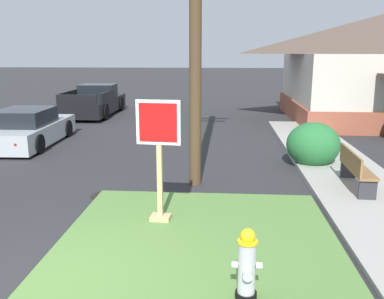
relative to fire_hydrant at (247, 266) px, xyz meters
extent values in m
plane|color=#2B2B2D|center=(-2.63, 0.09, -0.52)|extent=(160.00, 160.00, 0.00)
cube|color=#567F3D|center=(-0.69, 1.54, -0.48)|extent=(4.61, 4.82, 0.08)
cube|color=#9E9B93|center=(2.82, 5.55, -0.46)|extent=(2.20, 16.04, 0.12)
cylinder|color=black|center=(0.00, 0.00, -0.40)|extent=(0.28, 0.28, 0.08)
cylinder|color=#BCBCC1|center=(0.00, 0.00, -0.03)|extent=(0.22, 0.22, 0.67)
cylinder|color=yellow|center=(0.00, 0.00, 0.32)|extent=(0.25, 0.25, 0.03)
sphere|color=yellow|center=(0.00, 0.00, 0.40)|extent=(0.19, 0.19, 0.19)
cube|color=yellow|center=(0.00, 0.00, 0.47)|extent=(0.04, 0.04, 0.04)
cylinder|color=#BCBCC1|center=(-0.15, 0.00, 0.01)|extent=(0.08, 0.09, 0.09)
cylinder|color=#BCBCC1|center=(0.15, 0.00, 0.01)|extent=(0.08, 0.09, 0.09)
cylinder|color=#BCBCC1|center=(0.00, -0.16, -0.04)|extent=(0.12, 0.09, 0.12)
cube|color=tan|center=(-1.44, 2.41, 0.64)|extent=(0.10, 0.10, 2.16)
cube|color=tan|center=(-1.44, 2.41, -0.40)|extent=(0.38, 0.31, 0.08)
cube|color=white|center=(-1.45, 2.35, 1.39)|extent=(0.79, 0.08, 0.79)
cube|color=red|center=(-1.45, 2.34, 1.39)|extent=(0.67, 0.07, 0.68)
cylinder|color=black|center=(-2.85, 3.80, -0.52)|extent=(0.70, 0.70, 0.02)
cube|color=#ADB2B7|center=(-6.95, 8.80, -0.11)|extent=(1.97, 4.41, 0.64)
cube|color=black|center=(-6.95, 8.58, 0.45)|extent=(1.64, 2.05, 0.56)
cylinder|color=black|center=(-7.86, 10.12, -0.21)|extent=(0.24, 0.63, 0.62)
cylinder|color=black|center=(-6.13, 10.18, -0.21)|extent=(0.24, 0.63, 0.62)
cylinder|color=black|center=(-6.04, 7.48, -0.21)|extent=(0.24, 0.63, 0.62)
sphere|color=white|center=(-7.57, 10.91, -0.05)|extent=(0.14, 0.14, 0.14)
sphere|color=white|center=(-6.47, 10.94, -0.05)|extent=(0.14, 0.14, 0.14)
sphere|color=red|center=(-6.33, 6.68, -0.05)|extent=(0.12, 0.12, 0.12)
cube|color=black|center=(-6.77, 15.63, -0.02)|extent=(2.07, 5.28, 0.68)
cube|color=black|center=(-6.78, 16.36, 0.62)|extent=(1.78, 1.39, 0.68)
cube|color=black|center=(-7.71, 14.70, 0.54)|extent=(0.13, 2.21, 0.44)
cube|color=black|center=(-5.80, 14.72, 0.54)|extent=(0.13, 2.21, 0.44)
cube|color=black|center=(-6.74, 13.05, 0.54)|extent=(1.80, 0.12, 0.44)
cylinder|color=black|center=(-7.73, 17.19, -0.14)|extent=(0.27, 0.76, 0.76)
cylinder|color=black|center=(-5.84, 17.22, -0.14)|extent=(0.27, 0.76, 0.76)
cylinder|color=black|center=(-7.69, 14.04, -0.14)|extent=(0.27, 0.76, 0.76)
cylinder|color=black|center=(-5.81, 14.06, -0.14)|extent=(0.27, 0.76, 0.76)
cube|color=brown|center=(2.72, 4.45, 0.04)|extent=(0.46, 1.72, 0.06)
cube|color=brown|center=(2.54, 4.45, 0.26)|extent=(0.11, 1.71, 0.38)
cube|color=#2D2D33|center=(2.69, 3.67, -0.20)|extent=(0.36, 0.07, 0.41)
cube|color=#2D2D33|center=(2.74, 5.22, -0.20)|extent=(0.36, 0.07, 0.41)
ellipsoid|color=#276C35|center=(2.19, 6.66, 0.09)|extent=(1.46, 1.46, 1.23)
camera|label=1|loc=(-0.34, -4.68, 2.58)|focal=38.65mm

